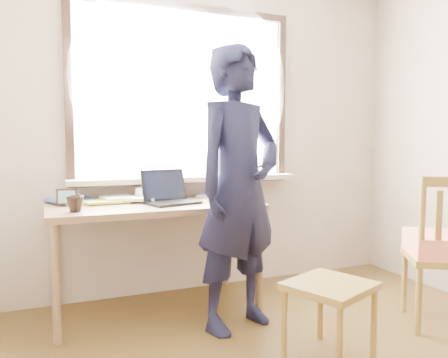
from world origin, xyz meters
name	(u,v)px	position (x,y,z in m)	size (l,w,h in m)	color
room_shell	(340,49)	(-0.02, 0.20, 1.64)	(3.52, 4.02, 2.61)	#B8A794
desk	(155,215)	(-0.53, 1.63, 0.70)	(1.47, 0.73, 0.79)	brown
laptop	(169,195)	(-0.44, 1.60, 0.84)	(0.41, 0.36, 0.24)	black
mug_white	(144,194)	(-0.58, 1.80, 0.84)	(0.13, 0.13, 0.10)	white
mug_dark	(75,204)	(-1.08, 1.44, 0.84)	(0.11, 0.11, 0.10)	black
mouse	(216,200)	(-0.10, 1.53, 0.80)	(0.10, 0.07, 0.04)	black
desk_clutter	(104,200)	(-0.86, 1.83, 0.81)	(0.59, 0.49, 0.04)	white
book_a	(103,200)	(-0.87, 1.88, 0.80)	(0.18, 0.25, 0.02)	white
book_b	(198,195)	(-0.10, 1.93, 0.79)	(0.16, 0.22, 0.02)	white
picture_frame	(67,198)	(-1.12, 1.73, 0.84)	(0.14, 0.02, 0.11)	black
work_chair	(330,295)	(0.20, 0.55, 0.37)	(0.55, 0.54, 0.44)	olive
side_chair	(446,247)	(1.18, 0.63, 0.53)	(0.63, 0.63, 1.01)	olive
person	(239,188)	(-0.08, 1.16, 0.93)	(0.68, 0.44, 1.85)	black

